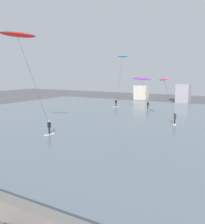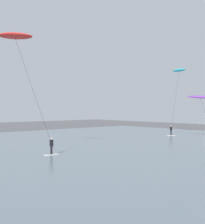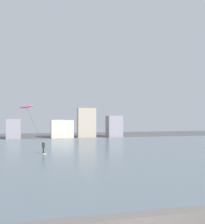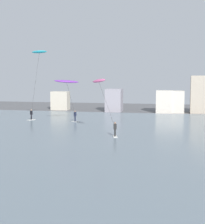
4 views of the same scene
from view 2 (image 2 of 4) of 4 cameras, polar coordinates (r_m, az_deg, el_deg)
The scene contains 3 objects.
kitesurfer_cyan at distance 48.53m, azimuth 14.34°, elevation 6.12°, with size 3.30×1.46×10.74m.
kitesurfer_purple at distance 43.71m, azimuth 18.52°, elevation 2.22°, with size 3.70×3.72×6.37m.
kitesurfer_red at distance 28.34m, azimuth -16.08°, elevation 12.47°, with size 3.96×5.32×11.45m.
Camera 2 is at (10.83, 2.87, 4.56)m, focal length 47.40 mm.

